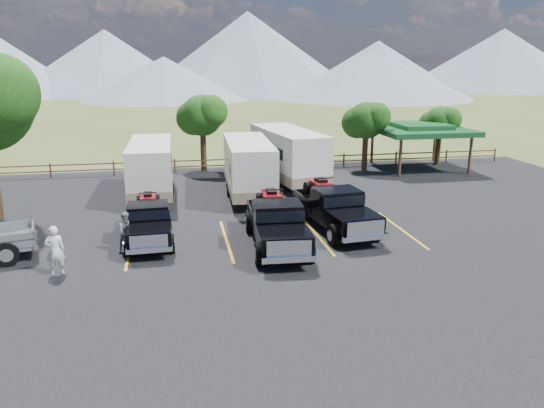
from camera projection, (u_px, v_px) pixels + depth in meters
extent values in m
plane|color=#4B5725|center=(292.00, 273.00, 19.32)|extent=(320.00, 320.00, 0.00)
cube|color=black|center=(277.00, 245.00, 22.15)|extent=(44.00, 34.00, 0.04)
cube|color=gold|center=(131.00, 246.00, 22.02)|extent=(0.12, 5.50, 0.01)
cube|color=gold|center=(226.00, 240.00, 22.74)|extent=(0.12, 5.50, 0.01)
cube|color=gold|center=(316.00, 234.00, 23.45)|extent=(0.12, 5.50, 0.01)
cube|color=gold|center=(401.00, 229.00, 24.17)|extent=(0.12, 5.50, 0.01)
cylinder|color=black|center=(365.00, 151.00, 36.67)|extent=(0.39, 0.39, 2.80)
sphere|color=#143F0F|center=(366.00, 120.00, 36.11)|extent=(2.52, 2.52, 2.52)
sphere|color=#143F0F|center=(376.00, 117.00, 35.71)|extent=(1.98, 1.98, 1.98)
sphere|color=#143F0F|center=(357.00, 123.00, 36.44)|extent=(2.16, 2.16, 2.16)
cylinder|color=black|center=(438.00, 148.00, 38.72)|extent=(0.38, 0.38, 2.52)
sphere|color=#143F0F|center=(440.00, 122.00, 38.22)|extent=(2.24, 2.24, 2.24)
sphere|color=#143F0F|center=(449.00, 119.00, 37.87)|extent=(1.76, 1.76, 1.76)
sphere|color=#143F0F|center=(432.00, 124.00, 38.52)|extent=(1.92, 1.92, 1.92)
cylinder|color=black|center=(203.00, 149.00, 36.56)|extent=(0.41, 0.41, 3.08)
sphere|color=#143F0F|center=(202.00, 115.00, 35.94)|extent=(2.80, 2.80, 2.80)
sphere|color=#143F0F|center=(212.00, 111.00, 35.50)|extent=(2.20, 2.20, 2.20)
sphere|color=#143F0F|center=(194.00, 118.00, 36.31)|extent=(2.40, 2.40, 2.40)
cylinder|color=brown|center=(51.00, 171.00, 34.57)|extent=(0.12, 0.12, 1.00)
cylinder|color=brown|center=(114.00, 169.00, 35.28)|extent=(0.12, 0.12, 1.00)
cylinder|color=brown|center=(175.00, 166.00, 36.00)|extent=(0.12, 0.12, 1.00)
cylinder|color=brown|center=(233.00, 164.00, 36.71)|extent=(0.12, 0.12, 1.00)
cylinder|color=brown|center=(290.00, 162.00, 37.43)|extent=(0.12, 0.12, 1.00)
cylinder|color=brown|center=(344.00, 160.00, 38.15)|extent=(0.12, 0.12, 1.00)
cylinder|color=brown|center=(396.00, 158.00, 38.86)|extent=(0.12, 0.12, 1.00)
cylinder|color=brown|center=(446.00, 157.00, 39.58)|extent=(0.12, 0.12, 1.00)
cylinder|color=brown|center=(495.00, 155.00, 40.29)|extent=(0.12, 0.12, 1.00)
cube|color=brown|center=(262.00, 164.00, 37.09)|extent=(36.00, 0.06, 0.08)
cube|color=brown|center=(262.00, 158.00, 36.98)|extent=(36.00, 0.06, 0.08)
cylinder|color=brown|center=(400.00, 158.00, 34.59)|extent=(0.20, 0.20, 2.60)
cylinder|color=brown|center=(372.00, 146.00, 39.33)|extent=(0.20, 0.20, 2.60)
cylinder|color=brown|center=(470.00, 156.00, 35.49)|extent=(0.20, 0.20, 2.60)
cylinder|color=brown|center=(435.00, 144.00, 40.22)|extent=(0.20, 0.20, 2.60)
cube|color=#185428|center=(420.00, 130.00, 37.02)|extent=(6.20, 6.20, 0.35)
cube|color=#185428|center=(420.00, 126.00, 36.94)|extent=(3.50, 3.50, 0.35)
cone|color=gray|center=(106.00, 61.00, 120.38)|extent=(44.00, 44.00, 14.00)
cone|color=gray|center=(248.00, 52.00, 121.78)|extent=(52.00, 52.00, 18.00)
cone|color=gray|center=(377.00, 65.00, 134.35)|extent=(40.00, 40.00, 12.00)
cone|color=gray|center=(501.00, 59.00, 135.88)|extent=(50.00, 50.00, 15.00)
cone|color=gray|center=(164.00, 78.00, 99.81)|extent=(32.00, 32.00, 8.00)
cone|color=gray|center=(371.00, 75.00, 103.99)|extent=(40.00, 40.00, 9.00)
cube|color=black|center=(149.00, 228.00, 22.58)|extent=(1.81, 5.12, 0.32)
cube|color=black|center=(149.00, 233.00, 20.89)|extent=(1.76, 1.66, 0.44)
cube|color=black|center=(148.00, 214.00, 22.31)|extent=(1.72, 1.44, 0.89)
cube|color=black|center=(148.00, 211.00, 22.28)|extent=(1.76, 1.50, 0.40)
cube|color=black|center=(149.00, 212.00, 24.02)|extent=(1.78, 2.19, 0.49)
cube|color=silver|center=(149.00, 241.00, 20.05)|extent=(1.42, 0.12, 0.49)
cube|color=silver|center=(149.00, 250.00, 20.09)|extent=(1.75, 0.22, 0.20)
cube|color=silver|center=(149.00, 212.00, 25.11)|extent=(1.75, 0.20, 0.20)
cylinder|color=black|center=(128.00, 246.00, 20.79)|extent=(0.29, 0.81, 0.80)
cylinder|color=black|center=(171.00, 243.00, 21.14)|extent=(0.29, 0.81, 0.80)
cylinder|color=black|center=(131.00, 221.00, 24.10)|extent=(0.29, 0.81, 0.80)
cylinder|color=black|center=(168.00, 218.00, 24.46)|extent=(0.29, 0.81, 0.80)
cube|color=maroon|center=(148.00, 199.00, 23.86)|extent=(0.66, 1.18, 0.31)
cube|color=black|center=(148.00, 194.00, 23.81)|extent=(0.38, 0.68, 0.16)
cube|color=maroon|center=(148.00, 200.00, 23.38)|extent=(0.72, 0.34, 0.20)
cylinder|color=black|center=(147.00, 193.00, 23.38)|extent=(0.80, 0.08, 0.05)
cylinder|color=black|center=(139.00, 206.00, 23.37)|extent=(0.25, 0.51, 0.50)
cylinder|color=black|center=(157.00, 205.00, 23.54)|extent=(0.25, 0.51, 0.50)
cylinder|color=black|center=(139.00, 201.00, 24.29)|extent=(0.25, 0.51, 0.50)
cylinder|color=black|center=(157.00, 200.00, 24.46)|extent=(0.25, 0.51, 0.50)
cube|color=black|center=(277.00, 231.00, 21.88)|extent=(2.18, 5.90, 0.37)
cube|color=black|center=(284.00, 238.00, 19.91)|extent=(2.05, 1.94, 0.51)
cube|color=black|center=(278.00, 215.00, 21.57)|extent=(2.00, 1.69, 1.02)
cube|color=black|center=(278.00, 211.00, 21.53)|extent=(2.04, 1.75, 0.46)
cube|color=black|center=(271.00, 212.00, 23.56)|extent=(2.08, 2.55, 0.56)
cube|color=silver|center=(289.00, 248.00, 18.93)|extent=(1.63, 0.17, 0.56)
cube|color=silver|center=(289.00, 259.00, 18.97)|extent=(2.01, 0.29, 0.22)
cube|color=silver|center=(268.00, 212.00, 24.82)|extent=(2.00, 0.27, 0.22)
cylinder|color=black|center=(259.00, 254.00, 19.88)|extent=(0.35, 0.93, 0.92)
cylinder|color=black|center=(310.00, 251.00, 20.12)|extent=(0.35, 0.93, 0.92)
cylinder|color=black|center=(249.00, 222.00, 23.74)|extent=(0.35, 0.93, 0.92)
cylinder|color=black|center=(292.00, 220.00, 23.98)|extent=(0.35, 0.93, 0.92)
cube|color=maroon|center=(271.00, 197.00, 23.38)|extent=(0.78, 1.36, 0.36)
cube|color=black|center=(271.00, 192.00, 23.31)|extent=(0.45, 0.79, 0.18)
cube|color=maroon|center=(273.00, 198.00, 22.82)|extent=(0.83, 0.40, 0.22)
cylinder|color=black|center=(273.00, 190.00, 22.82)|extent=(0.92, 0.11, 0.06)
cylinder|color=black|center=(262.00, 206.00, 22.84)|extent=(0.29, 0.58, 0.57)
cylinder|color=black|center=(283.00, 205.00, 22.96)|extent=(0.29, 0.58, 0.57)
cylinder|color=black|center=(259.00, 199.00, 23.91)|extent=(0.29, 0.58, 0.57)
cylinder|color=black|center=(280.00, 198.00, 24.03)|extent=(0.29, 0.58, 0.57)
cube|color=black|center=(335.00, 215.00, 24.07)|extent=(2.50, 6.01, 0.37)
cube|color=black|center=(354.00, 219.00, 22.16)|extent=(2.15, 2.04, 0.51)
cube|color=black|center=(337.00, 200.00, 23.76)|extent=(2.09, 1.79, 1.02)
cube|color=black|center=(337.00, 197.00, 23.72)|extent=(2.13, 1.86, 0.46)
cube|color=black|center=(320.00, 199.00, 25.70)|extent=(2.22, 2.65, 0.56)
cube|color=silver|center=(366.00, 228.00, 21.21)|extent=(1.64, 0.26, 0.56)
cube|color=silver|center=(366.00, 238.00, 21.25)|extent=(2.02, 0.40, 0.23)
cube|color=silver|center=(311.00, 200.00, 26.93)|extent=(2.01, 0.38, 0.23)
cylinder|color=black|center=(333.00, 235.00, 21.98)|extent=(0.40, 0.95, 0.92)
cylinder|color=black|center=(375.00, 231.00, 22.52)|extent=(0.40, 0.95, 0.92)
cylinder|color=black|center=(300.00, 209.00, 25.72)|extent=(0.40, 0.95, 0.92)
cylinder|color=black|center=(337.00, 206.00, 26.26)|extent=(0.40, 0.95, 0.92)
cube|color=maroon|center=(321.00, 186.00, 25.52)|extent=(0.86, 1.40, 0.36)
cube|color=black|center=(321.00, 180.00, 25.45)|extent=(0.49, 0.81, 0.18)
cube|color=maroon|center=(325.00, 186.00, 24.97)|extent=(0.85, 0.44, 0.23)
cylinder|color=black|center=(325.00, 178.00, 24.97)|extent=(0.92, 0.16, 0.06)
cylinder|color=black|center=(316.00, 193.00, 24.92)|extent=(0.33, 0.60, 0.57)
cylinder|color=black|center=(334.00, 192.00, 25.18)|extent=(0.33, 0.60, 0.57)
cylinder|color=black|center=(308.00, 188.00, 25.96)|extent=(0.33, 0.60, 0.57)
cylinder|color=black|center=(325.00, 186.00, 26.22)|extent=(0.33, 0.60, 0.57)
cube|color=white|center=(151.00, 165.00, 29.50)|extent=(2.31, 7.10, 2.55)
cube|color=gray|center=(152.00, 183.00, 29.76)|extent=(2.33, 7.13, 0.57)
cube|color=black|center=(127.00, 168.00, 27.56)|extent=(0.02, 0.85, 0.57)
cube|color=black|center=(171.00, 166.00, 27.95)|extent=(0.02, 0.85, 0.57)
cylinder|color=black|center=(133.00, 190.00, 29.97)|extent=(0.24, 0.66, 0.66)
cylinder|color=black|center=(172.00, 189.00, 30.34)|extent=(0.24, 0.66, 0.66)
cube|color=black|center=(149.00, 209.00, 25.69)|extent=(0.12, 1.70, 0.09)
cube|color=white|center=(248.00, 164.00, 29.51)|extent=(2.64, 7.37, 2.62)
cube|color=gray|center=(249.00, 182.00, 29.78)|extent=(2.66, 7.41, 0.58)
cube|color=black|center=(229.00, 167.00, 27.54)|extent=(0.06, 0.87, 0.58)
cube|color=black|center=(274.00, 165.00, 27.87)|extent=(0.06, 0.87, 0.58)
cylinder|color=black|center=(229.00, 190.00, 30.03)|extent=(0.27, 0.69, 0.68)
cylinder|color=black|center=(267.00, 189.00, 30.34)|extent=(0.27, 0.69, 0.68)
cube|color=black|center=(258.00, 210.00, 25.56)|extent=(0.19, 1.75, 0.10)
cube|color=white|center=(288.00, 152.00, 32.59)|extent=(3.60, 8.00, 2.78)
cube|color=gray|center=(288.00, 170.00, 32.87)|extent=(3.63, 8.04, 0.62)
cube|color=black|center=(280.00, 154.00, 30.36)|extent=(0.16, 0.92, 0.62)
cube|color=black|center=(320.00, 152.00, 31.16)|extent=(0.16, 0.92, 0.62)
cylinder|color=black|center=(269.00, 178.00, 32.92)|extent=(0.36, 0.75, 0.72)
cylinder|color=black|center=(303.00, 175.00, 33.66)|extent=(0.36, 0.75, 0.72)
cube|color=black|center=(320.00, 193.00, 28.61)|extent=(0.40, 1.85, 0.10)
cube|color=#93959B|center=(0.00, 236.00, 20.44)|extent=(2.84, 2.49, 0.56)
cube|color=silver|center=(36.00, 240.00, 21.02)|extent=(0.63, 1.98, 0.22)
cylinder|color=black|center=(7.00, 239.00, 21.48)|extent=(0.96, 0.52, 0.92)
cylinder|color=black|center=(6.00, 254.00, 19.79)|extent=(0.96, 0.52, 0.92)
imported|color=white|center=(55.00, 250.00, 18.90)|extent=(0.74, 0.56, 1.83)
imported|color=slate|center=(127.00, 232.00, 21.15)|extent=(0.99, 0.89, 1.67)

